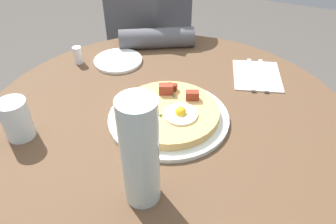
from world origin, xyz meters
The scene contains 11 objects.
dining_table centered at (0.00, 0.00, 0.55)m, with size 0.99×0.99×0.72m.
person_seated centered at (-0.59, -0.32, 0.51)m, with size 0.53×0.40×1.14m.
pizza_plate centered at (0.01, 0.01, 0.72)m, with size 0.31×0.31×0.01m, color silver.
breakfast_pizza centered at (0.01, 0.01, 0.74)m, with size 0.26×0.26×0.05m.
bread_plate centered at (-0.20, -0.26, 0.72)m, with size 0.16×0.16×0.01m, color white.
napkin centered at (-0.29, 0.18, 0.72)m, with size 0.17×0.14×0.00m, color white.
fork centered at (-0.28, 0.16, 0.72)m, with size 0.18×0.01×0.01m, color silver.
knife centered at (-0.29, 0.19, 0.72)m, with size 0.18×0.01×0.01m, color silver.
water_glass centered at (0.20, -0.30, 0.77)m, with size 0.07×0.07×0.10m, color silver.
water_bottle centered at (0.25, 0.05, 0.84)m, with size 0.07×0.07×0.24m, color silver.
salt_shaker centered at (-0.14, -0.38, 0.74)m, with size 0.03×0.03×0.06m, color white.
Camera 1 is at (0.62, 0.26, 1.27)m, focal length 35.60 mm.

